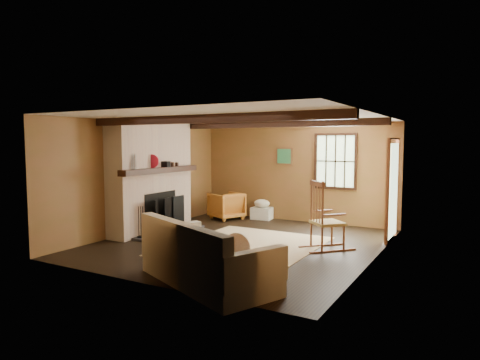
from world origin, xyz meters
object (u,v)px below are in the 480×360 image
Objects in this scene: fireplace at (152,181)px; armchair at (226,206)px; rocking_chair at (325,220)px; laundry_basket at (262,213)px; sofa at (204,261)px.

armchair is at bearing 73.64° from fireplace.
laundry_basket is (-2.38, 2.20, -0.38)m from rocking_chair.
laundry_basket is 0.67× the size of armchair.
fireplace is 1.89× the size of rocking_chair.
sofa is 3.20× the size of armchair.
fireplace is at bearing 165.16° from sofa.
laundry_basket is at bearing 0.86° from rocking_chair.
fireplace is 2.31m from armchair.
rocking_chair is at bearing 4.76° from fireplace.
sofa is at bearing -72.27° from laundry_basket.
sofa is 5.11m from laundry_basket.
rocking_chair reaches higher than armchair.
sofa is (2.97, -2.35, -0.79)m from fireplace.
sofa reaches higher than laundry_basket.
laundry_basket is (1.41, 2.51, -0.95)m from fireplace.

